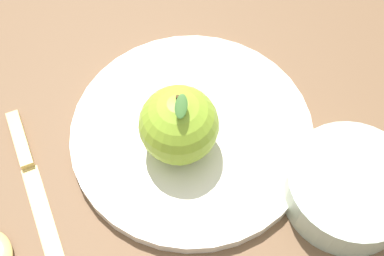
{
  "coord_description": "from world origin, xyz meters",
  "views": [
    {
      "loc": [
        0.29,
        -0.07,
        0.52
      ],
      "look_at": [
        0.02,
        0.03,
        0.02
      ],
      "focal_mm": 49.32,
      "sensor_mm": 36.0,
      "label": 1
    }
  ],
  "objects": [
    {
      "name": "side_bowl",
      "position": [
        0.14,
        0.16,
        0.03
      ],
      "size": [
        0.13,
        0.13,
        0.04
      ],
      "color": "#B2C6B2",
      "rests_on": "ground_plane"
    },
    {
      "name": "knife",
      "position": [
        0.01,
        -0.15,
        0.0
      ],
      "size": [
        0.22,
        0.03,
        0.01
      ],
      "color": "#D8B766",
      "rests_on": "ground_plane"
    },
    {
      "name": "apple",
      "position": [
        0.03,
        0.01,
        0.06
      ],
      "size": [
        0.08,
        0.08,
        0.1
      ],
      "color": "#8CB22D",
      "rests_on": "dinner_plate"
    },
    {
      "name": "ground_plane",
      "position": [
        0.0,
        0.0,
        0.0
      ],
      "size": [
        2.4,
        2.4,
        0.0
      ],
      "primitive_type": "plane",
      "color": "brown"
    },
    {
      "name": "dinner_plate",
      "position": [
        0.02,
        0.03,
        0.01
      ],
      "size": [
        0.27,
        0.27,
        0.02
      ],
      "color": "silver",
      "rests_on": "ground_plane"
    }
  ]
}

